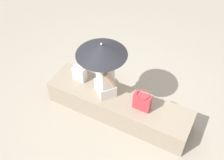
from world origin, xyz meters
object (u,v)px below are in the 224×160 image
object	(u,v)px
handbag_black	(142,101)
tote_bag_canvas	(80,73)
parasol	(101,50)
person_seated	(105,76)

from	to	relation	value
handbag_black	tote_bag_canvas	distance (m)	1.21
parasol	handbag_black	world-z (taller)	parasol
parasol	tote_bag_canvas	distance (m)	0.98
handbag_black	tote_bag_canvas	size ratio (longest dim) A/B	1.15
person_seated	parasol	distance (m)	0.57
parasol	handbag_black	bearing A→B (deg)	1.86
person_seated	handbag_black	xyz separation A→B (m)	(0.67, -0.03, -0.22)
person_seated	tote_bag_canvas	xyz separation A→B (m)	(-0.54, 0.07, -0.25)
person_seated	parasol	bearing A→B (deg)	-105.73
person_seated	tote_bag_canvas	world-z (taller)	person_seated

